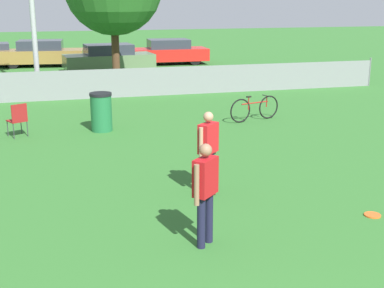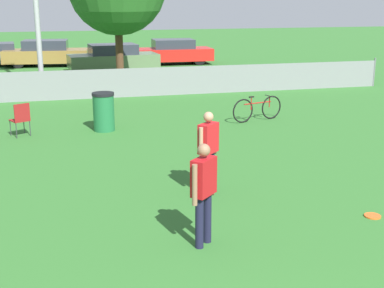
{
  "view_description": "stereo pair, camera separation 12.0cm",
  "coord_description": "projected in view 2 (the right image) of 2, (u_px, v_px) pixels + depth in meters",
  "views": [
    {
      "loc": [
        -2.04,
        -2.29,
        3.75
      ],
      "look_at": [
        0.45,
        7.12,
        1.05
      ],
      "focal_mm": 50.0,
      "sensor_mm": 36.0,
      "label": 1
    },
    {
      "loc": [
        -1.93,
        -2.32,
        3.75
      ],
      "look_at": [
        0.45,
        7.12,
        1.05
      ],
      "focal_mm": 50.0,
      "sensor_mm": 36.0,
      "label": 2
    }
  ],
  "objects": [
    {
      "name": "folding_chair_sideline",
      "position": [
        21.0,
        118.0,
        14.66
      ],
      "size": [
        0.6,
        0.6,
        0.94
      ],
      "rotation": [
        0.0,
        0.0,
        3.61
      ],
      "color": "#333338",
      "rests_on": "ground_plane"
    },
    {
      "name": "player_thrower_red",
      "position": [
        208.0,
        147.0,
        10.29
      ],
      "size": [
        0.47,
        0.46,
        1.64
      ],
      "rotation": [
        0.0,
        0.0,
        0.74
      ],
      "color": "#191933",
      "rests_on": "ground_plane"
    },
    {
      "name": "parked_car_olive",
      "position": [
        113.0,
        58.0,
        27.36
      ],
      "size": [
        4.67,
        2.24,
        1.4
      ],
      "rotation": [
        0.0,
        0.0,
        0.1
      ],
      "color": "black",
      "rests_on": "ground_plane"
    },
    {
      "name": "frisbee_disc",
      "position": [
        372.0,
        216.0,
        9.41
      ],
      "size": [
        0.29,
        0.29,
        0.03
      ],
      "color": "#E5591E",
      "rests_on": "ground_plane"
    },
    {
      "name": "parked_car_red",
      "position": [
        173.0,
        52.0,
        30.4
      ],
      "size": [
        4.39,
        1.91,
        1.4
      ],
      "rotation": [
        0.0,
        0.0,
        -0.02
      ],
      "color": "black",
      "rests_on": "ground_plane"
    },
    {
      "name": "parked_car_tan",
      "position": [
        46.0,
        53.0,
        29.56
      ],
      "size": [
        4.7,
        2.27,
        1.43
      ],
      "rotation": [
        0.0,
        0.0,
        -0.1
      ],
      "color": "black",
      "rests_on": "ground_plane"
    },
    {
      "name": "player_defender_red",
      "position": [
        204.0,
        187.0,
        8.1
      ],
      "size": [
        0.47,
        0.46,
        1.64
      ],
      "rotation": [
        0.0,
        0.0,
        0.77
      ],
      "color": "#191933",
      "rests_on": "ground_plane"
    },
    {
      "name": "trash_bin",
      "position": [
        104.0,
        112.0,
        15.31
      ],
      "size": [
        0.63,
        0.63,
        1.11
      ],
      "color": "#1E6638",
      "rests_on": "ground_plane"
    },
    {
      "name": "fence_backline",
      "position": [
        111.0,
        83.0,
        20.29
      ],
      "size": [
        22.6,
        0.07,
        1.21
      ],
      "color": "gray",
      "rests_on": "ground_plane"
    },
    {
      "name": "bicycle_sideline",
      "position": [
        257.0,
        109.0,
        16.56
      ],
      "size": [
        1.78,
        0.61,
        0.79
      ],
      "rotation": [
        0.0,
        0.0,
        0.27
      ],
      "color": "black",
      "rests_on": "ground_plane"
    }
  ]
}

